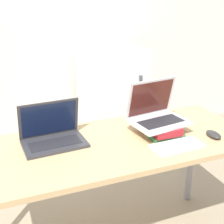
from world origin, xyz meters
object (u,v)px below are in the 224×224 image
Objects in this scene: mini_fridge at (112,101)px; laptop_on_books at (157,114)px; book_stack at (160,128)px; laptop_left at (53,135)px; wireless_keyboard at (177,146)px; mouse at (214,135)px.

laptop_on_books is at bearing -99.45° from mini_fridge.
book_stack is 1.29m from mini_fridge.
laptop_left is 1.43m from mini_fridge.
laptop_on_books is 1.21× the size of wireless_keyboard.
laptop_left is 1.00× the size of laptop_on_books.
laptop_left is 0.90m from mouse.
mouse is 0.11× the size of mini_fridge.
wireless_keyboard is at bearing -97.73° from mini_fridge.
mini_fridge reaches higher than mouse.
laptop_on_books reaches higher than mini_fridge.
laptop_left is at bearing 154.24° from wireless_keyboard.
mini_fridge is at bearing 55.17° from laptop_left.
wireless_keyboard is at bearing -174.30° from mouse.
mini_fridge reaches higher than laptop_left.
book_stack is at bearing -65.41° from laptop_on_books.
laptop_on_books is at bearing -7.04° from laptop_left.
wireless_keyboard is 0.27× the size of mini_fridge.
laptop_left is 0.67m from wireless_keyboard.
book_stack is at bearing -98.65° from mini_fridge.
wireless_keyboard is (0.60, -0.29, -0.04)m from laptop_left.
laptop_left is 1.21× the size of wireless_keyboard.
mouse is (0.86, -0.27, -0.03)m from laptop_left.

